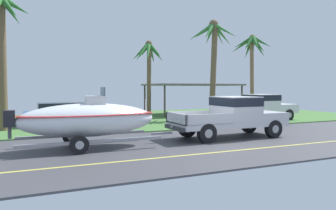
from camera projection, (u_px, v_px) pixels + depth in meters
name	position (u px, v px, depth m)	size (l,w,h in m)	color
ground	(146.00, 123.00, 21.13)	(36.00, 22.00, 0.11)	#424247
pickup_truck_towing	(235.00, 115.00, 14.88)	(5.53, 2.04, 1.86)	silver
boat_on_trailer	(88.00, 120.00, 12.16)	(6.27, 2.25, 2.28)	gray
parked_pickup_background	(260.00, 106.00, 22.32)	(6.01, 2.09, 1.81)	silver
parked_sedan_near	(64.00, 115.00, 19.14)	(4.47, 1.83, 1.38)	#234C89
carport_awning	(192.00, 85.00, 27.17)	(7.41, 4.72, 2.57)	#4C4238
palm_tree_near_right	(213.00, 46.00, 23.29)	(3.22, 3.00, 7.11)	brown
palm_tree_mid	(148.00, 58.00, 24.43)	(2.88, 3.03, 5.81)	brown
palm_tree_far_left	(1.00, 28.00, 16.71)	(3.25, 3.08, 7.20)	brown
palm_tree_far_right	(252.00, 50.00, 24.94)	(2.94, 3.40, 6.33)	brown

